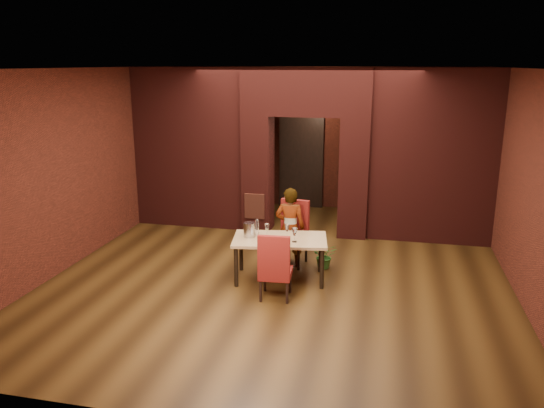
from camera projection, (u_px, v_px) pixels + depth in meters
The scene contains 25 objects.
floor at pixel (285, 268), 8.74m from camera, with size 8.00×8.00×0.00m, color #402810.
ceiling at pixel (286, 68), 7.91m from camera, with size 7.00×8.00×0.04m, color silver.
wall_back at pixel (319, 139), 12.10m from camera, with size 7.00×0.04×3.20m, color maroon.
wall_front at pixel (195, 264), 4.55m from camera, with size 7.00×0.04×3.20m, color maroon.
wall_left at pixel (85, 164), 9.06m from camera, with size 0.04×8.00×3.20m, color maroon.
wall_right at pixel (525, 184), 7.59m from camera, with size 0.04×8.00×3.20m, color maroon.
pillar_left at pixel (258, 173), 10.53m from camera, with size 0.55×0.55×2.30m, color maroon.
pillar_right at pixel (354, 178), 10.13m from camera, with size 0.55×0.55×2.30m, color maroon.
lintel at pixel (307, 92), 9.91m from camera, with size 2.45×0.55×0.90m, color maroon.
wing_wall_left at pixel (190, 149), 10.71m from camera, with size 2.27×0.35×3.20m, color maroon.
wing_wall_right at pixel (433, 157), 9.71m from camera, with size 2.27×0.35×3.20m, color maroon.
vent_panel at pixel (254, 206), 10.40m from camera, with size 0.40×0.03×0.50m, color #A1452E.
rear_door at pixel (301, 162), 12.27m from camera, with size 0.90×0.08×2.10m, color black.
rear_door_frame at pixel (301, 162), 12.23m from camera, with size 1.02×0.04×2.22m, color black.
dining_table at pixel (280, 259), 8.22m from camera, with size 1.43×0.80×0.67m, color tan.
chair_far at pixel (291, 234), 8.78m from camera, with size 0.49×0.49×1.07m, color maroon.
chair_near at pixel (276, 265), 7.53m from camera, with size 0.45×0.45×0.99m, color maroon.
person_seated at pixel (290, 227), 8.68m from camera, with size 0.49×0.32×1.34m, color white.
wine_glass_a at pixel (267, 230), 8.21m from camera, with size 0.08×0.08×0.20m, color silver, non-canonical shape.
wine_glass_b at pixel (287, 231), 8.18m from camera, with size 0.08×0.08×0.20m, color white, non-canonical shape.
wine_glass_c at pixel (295, 235), 7.95m from camera, with size 0.09×0.09×0.22m, color white, non-canonical shape.
tasting_sheet at pixel (269, 242), 7.96m from camera, with size 0.27×0.20×0.00m, color silver.
wine_bucket at pixel (249, 230), 8.18m from camera, with size 0.18×0.18×0.23m, color #A8A8AF.
water_bottle at pixel (257, 227), 8.24m from camera, with size 0.06×0.06×0.27m, color white.
potted_plant at pixel (325, 256), 8.70m from camera, with size 0.38×0.33×0.42m, color #2B6222.
Camera 1 is at (1.58, -8.02, 3.28)m, focal length 35.00 mm.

